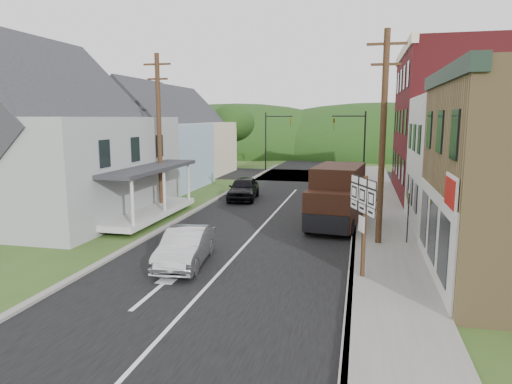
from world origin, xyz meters
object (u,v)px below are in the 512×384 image
Objects in this scene: silver_sedan at (186,247)px; delivery_van at (337,196)px; dark_sedan at (243,189)px; route_sign_cluster at (363,212)px; warning_sign at (408,209)px.

delivery_van is (5.12, 7.53, 0.86)m from silver_sedan.
dark_sedan is at bearing 89.27° from silver_sedan.
delivery_van is at bearing -49.94° from dark_sedan.
dark_sedan is at bearing 95.66° from route_sign_cluster.
warning_sign is (1.89, 4.78, -0.76)m from route_sign_cluster.
delivery_van is 7.88m from route_sign_cluster.
warning_sign is at bearing -49.53° from dark_sedan.
delivery_van is at bearing 49.36° from silver_sedan.
route_sign_cluster is 1.50× the size of warning_sign.
silver_sedan is 0.94× the size of dark_sedan.
route_sign_cluster is 5.20m from warning_sign.
route_sign_cluster reaches higher than silver_sedan.
silver_sedan is at bearing -146.30° from warning_sign.
dark_sedan is 1.93× the size of warning_sign.
warning_sign is at bearing -36.49° from delivery_van.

